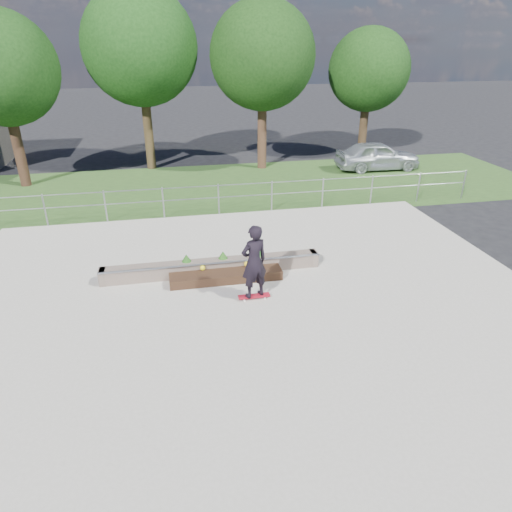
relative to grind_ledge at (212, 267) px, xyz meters
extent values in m
plane|color=black|center=(0.77, -2.77, -0.26)|extent=(120.00, 120.00, 0.00)
cube|color=#28461C|center=(0.77, 8.23, -0.25)|extent=(30.00, 8.00, 0.02)
cube|color=#9E998C|center=(0.77, -2.77, -0.23)|extent=(15.00, 15.00, 0.06)
cylinder|color=gray|center=(-5.23, 4.73, 0.34)|extent=(0.06, 0.06, 1.20)
cylinder|color=#93969B|center=(-3.23, 4.73, 0.34)|extent=(0.06, 0.06, 1.20)
cylinder|color=gray|center=(-1.23, 4.73, 0.34)|extent=(0.06, 0.06, 1.20)
cylinder|color=gray|center=(0.77, 4.73, 0.34)|extent=(0.06, 0.06, 1.20)
cylinder|color=gray|center=(2.77, 4.73, 0.34)|extent=(0.06, 0.06, 1.20)
cylinder|color=gray|center=(4.77, 4.73, 0.34)|extent=(0.06, 0.06, 1.20)
cylinder|color=gray|center=(6.77, 4.73, 0.34)|extent=(0.06, 0.06, 1.20)
cylinder|color=#979AA0|center=(8.77, 4.73, 0.34)|extent=(0.06, 0.06, 1.20)
cylinder|color=#9C9EA4|center=(10.77, 4.73, 0.34)|extent=(0.06, 0.06, 1.20)
cylinder|color=gray|center=(0.77, 4.73, 0.89)|extent=(20.00, 0.04, 0.04)
cylinder|color=gray|center=(0.77, 4.73, 0.44)|extent=(20.00, 0.04, 0.04)
cylinder|color=black|center=(-7.23, 10.23, 1.20)|extent=(0.44, 0.44, 2.93)
sphere|color=black|center=(-7.23, 10.23, 4.61)|extent=(4.55, 4.55, 4.55)
cylinder|color=#302213|center=(-1.73, 12.23, 1.42)|extent=(0.44, 0.44, 3.38)
sphere|color=black|center=(-1.73, 12.23, 5.36)|extent=(5.25, 5.25, 5.25)
cylinder|color=#382116|center=(3.77, 11.23, 1.31)|extent=(0.44, 0.44, 3.15)
sphere|color=black|center=(3.77, 11.23, 4.99)|extent=(4.90, 4.90, 4.90)
cylinder|color=black|center=(9.77, 12.73, 1.09)|extent=(0.44, 0.44, 2.70)
sphere|color=black|center=(9.77, 12.73, 4.24)|extent=(4.20, 4.20, 4.20)
cube|color=brown|center=(0.00, 0.00, 0.00)|extent=(6.00, 0.40, 0.40)
cylinder|color=gray|center=(0.00, -0.20, 0.20)|extent=(6.00, 0.06, 0.06)
cube|color=brown|center=(-2.90, 0.00, 0.00)|extent=(0.15, 0.42, 0.40)
cube|color=brown|center=(2.90, 0.00, 0.00)|extent=(0.15, 0.42, 0.40)
cube|color=black|center=(0.31, -0.17, -0.08)|extent=(3.00, 1.20, 0.25)
sphere|color=yellow|center=(-0.89, -0.07, 0.13)|extent=(0.14, 0.14, 0.14)
sphere|color=yellow|center=(-0.29, -0.27, 0.13)|extent=(0.14, 0.14, 0.14)
sphere|color=yellow|center=(0.31, -0.07, 0.13)|extent=(0.14, 0.14, 0.14)
sphere|color=gold|center=(0.91, -0.27, 0.13)|extent=(0.14, 0.14, 0.14)
sphere|color=yellow|center=(1.51, -0.07, 0.13)|extent=(0.14, 0.14, 0.14)
cone|color=#194513|center=(-0.69, 0.08, 0.23)|extent=(0.44, 0.44, 0.36)
cone|color=#1D4A15|center=(0.31, 0.08, 0.23)|extent=(0.44, 0.44, 0.36)
cone|color=#134313|center=(1.31, 0.08, 0.23)|extent=(0.44, 0.44, 0.36)
cylinder|color=white|center=(0.61, -1.64, -0.18)|extent=(0.05, 0.03, 0.05)
cylinder|color=white|center=(0.61, -1.46, -0.18)|extent=(0.05, 0.03, 0.05)
cylinder|color=silver|center=(1.13, -1.64, -0.18)|extent=(0.05, 0.03, 0.05)
cylinder|color=white|center=(1.13, -1.46, -0.18)|extent=(0.05, 0.03, 0.05)
cylinder|color=gray|center=(0.61, -1.55, -0.15)|extent=(0.02, 0.18, 0.02)
cylinder|color=#A9A8AE|center=(1.13, -1.55, -0.15)|extent=(0.02, 0.18, 0.02)
cube|color=maroon|center=(0.87, -1.55, -0.13)|extent=(0.80, 0.21, 0.02)
imported|color=black|center=(0.87, -1.55, 0.82)|extent=(0.80, 0.65, 1.88)
imported|color=#AEB4B8|center=(9.35, 9.78, 0.44)|extent=(4.14, 1.72, 1.40)
camera|label=1|loc=(-1.01, -11.22, 5.66)|focal=32.00mm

